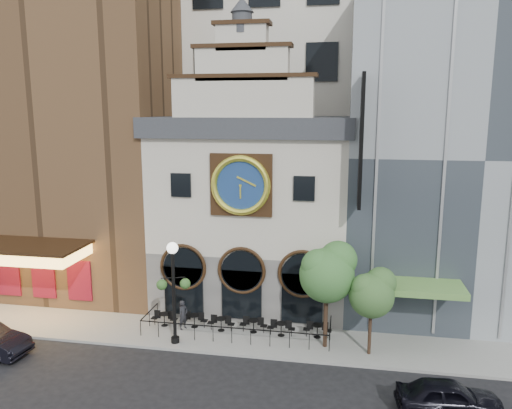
{
  "coord_description": "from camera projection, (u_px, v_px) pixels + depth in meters",
  "views": [
    {
      "loc": [
        5.85,
        -23.66,
        12.77
      ],
      "look_at": [
        0.48,
        6.0,
        7.04
      ],
      "focal_mm": 35.0,
      "sensor_mm": 36.0,
      "label": 1
    }
  ],
  "objects": [
    {
      "name": "lamppost",
      "position": [
        173.0,
        281.0,
        26.85
      ],
      "size": [
        1.77,
        0.97,
        5.71
      ],
      "rotation": [
        0.0,
        0.0,
        0.32
      ],
      "color": "black",
      "rests_on": "sidewalk"
    },
    {
      "name": "bistro_2",
      "position": [
        221.0,
        323.0,
        28.89
      ],
      "size": [
        1.58,
        0.68,
        0.9
      ],
      "color": "black",
      "rests_on": "sidewalk"
    },
    {
      "name": "office_tower",
      "position": [
        280.0,
        22.0,
        41.88
      ],
      "size": [
        20.0,
        16.0,
        40.0
      ],
      "primitive_type": "cube",
      "color": "silver",
      "rests_on": "ground"
    },
    {
      "name": "bistro_4",
      "position": [
        281.0,
        328.0,
        28.25
      ],
      "size": [
        1.58,
        0.68,
        0.9
      ],
      "color": "black",
      "rests_on": "sidewalk"
    },
    {
      "name": "cafe_railing",
      "position": [
        237.0,
        326.0,
        28.58
      ],
      "size": [
        10.6,
        2.6,
        0.9
      ],
      "primitive_type": null,
      "color": "black",
      "rests_on": "sidewalk"
    },
    {
      "name": "retail_building",
      "position": [
        460.0,
        152.0,
        31.77
      ],
      "size": [
        14.0,
        14.4,
        20.0
      ],
      "color": "gray",
      "rests_on": "ground"
    },
    {
      "name": "sidewalk",
      "position": [
        237.0,
        334.0,
        28.68
      ],
      "size": [
        44.0,
        5.0,
        0.15
      ],
      "primitive_type": "cube",
      "color": "gray",
      "rests_on": "ground"
    },
    {
      "name": "bistro_5",
      "position": [
        317.0,
        330.0,
        28.02
      ],
      "size": [
        1.58,
        0.68,
        0.9
      ],
      "color": "black",
      "rests_on": "sidewalk"
    },
    {
      "name": "ground",
      "position": [
        227.0,
        356.0,
        26.28
      ],
      "size": [
        120.0,
        120.0,
        0.0
      ],
      "primitive_type": "plane",
      "color": "black",
      "rests_on": "ground"
    },
    {
      "name": "bistro_0",
      "position": [
        164.0,
        318.0,
        29.55
      ],
      "size": [
        1.58,
        0.68,
        0.9
      ],
      "color": "black",
      "rests_on": "sidewalk"
    },
    {
      "name": "bistro_3",
      "position": [
        253.0,
        325.0,
        28.66
      ],
      "size": [
        1.58,
        0.68,
        0.9
      ],
      "color": "black",
      "rests_on": "sidewalk"
    },
    {
      "name": "tree_right",
      "position": [
        328.0,
        271.0,
        26.29
      ],
      "size": [
        3.03,
        2.91,
        5.83
      ],
      "color": "#382619",
      "rests_on": "sidewalk"
    },
    {
      "name": "clock_building",
      "position": [
        254.0,
        204.0,
        32.59
      ],
      "size": [
        12.6,
        8.78,
        18.65
      ],
      "color": "#605E5B",
      "rests_on": "ground"
    },
    {
      "name": "car_right",
      "position": [
        449.0,
        397.0,
        21.19
      ],
      "size": [
        4.54,
        2.14,
        1.5
      ],
      "primitive_type": "imported",
      "rotation": [
        0.0,
        0.0,
        1.66
      ],
      "color": "black",
      "rests_on": "ground"
    },
    {
      "name": "theater_building",
      "position": [
        81.0,
        112.0,
        35.83
      ],
      "size": [
        14.0,
        15.6,
        25.0
      ],
      "color": "brown",
      "rests_on": "ground"
    },
    {
      "name": "pedestrian",
      "position": [
        183.0,
        315.0,
        29.05
      ],
      "size": [
        0.67,
        0.75,
        1.73
      ],
      "primitive_type": "imported",
      "rotation": [
        0.0,
        0.0,
        1.06
      ],
      "color": "black",
      "rests_on": "sidewalk"
    },
    {
      "name": "bistro_1",
      "position": [
        194.0,
        320.0,
        29.36
      ],
      "size": [
        1.58,
        0.68,
        0.9
      ],
      "color": "black",
      "rests_on": "sidewalk"
    },
    {
      "name": "tree_left",
      "position": [
        372.0,
        292.0,
        25.62
      ],
      "size": [
        2.42,
        2.33,
        4.67
      ],
      "color": "#382619",
      "rests_on": "sidewalk"
    }
  ]
}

